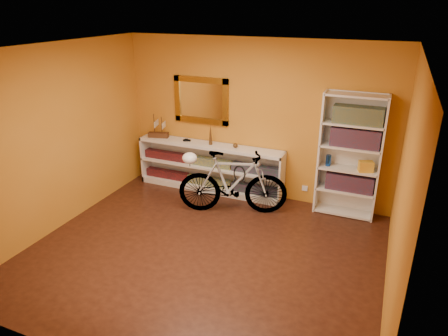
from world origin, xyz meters
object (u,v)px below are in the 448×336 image
at_px(console_unit, 210,167).
at_px(bookcase, 349,157).
at_px(helmet, 190,158).
at_px(bicycle, 233,183).

distance_m(console_unit, bookcase, 2.34).
relative_size(console_unit, bookcase, 1.37).
bearing_deg(helmet, bicycle, 18.47).
relative_size(bookcase, bicycle, 1.10).
height_order(console_unit, bookcase, bookcase).
distance_m(console_unit, bicycle, 0.91).
xyz_separation_m(bookcase, helmet, (-2.24, -0.84, -0.06)).
bearing_deg(bookcase, bicycle, -158.60).
distance_m(bicycle, helmet, 0.76).
xyz_separation_m(bicycle, helmet, (-0.62, -0.21, 0.38)).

